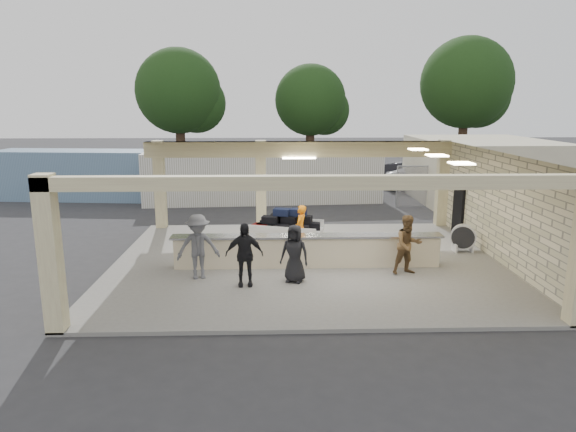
{
  "coord_description": "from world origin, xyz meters",
  "views": [
    {
      "loc": [
        -1.04,
        -15.46,
        4.98
      ],
      "look_at": [
        -0.54,
        1.0,
        1.34
      ],
      "focal_mm": 32.0,
      "sensor_mm": 36.0,
      "label": 1
    }
  ],
  "objects_px": {
    "passenger_b": "(244,254)",
    "passenger_d": "(295,253)",
    "car_white_a": "(435,178)",
    "passenger_c": "(198,247)",
    "baggage_counter": "(307,251)",
    "car_white_b": "(505,177)",
    "container_blue": "(90,175)",
    "car_dark": "(405,175)",
    "container_white": "(264,177)",
    "baggage_handler": "(300,229)",
    "luggage_cart": "(286,226)",
    "drum_fan": "(463,237)",
    "passenger_a": "(408,245)"
  },
  "relations": [
    {
      "from": "passenger_a",
      "to": "car_white_b",
      "type": "xyz_separation_m",
      "value": [
        9.82,
        15.41,
        -0.25
      ]
    },
    {
      "from": "luggage_cart",
      "to": "passenger_b",
      "type": "relative_size",
      "value": 1.5
    },
    {
      "from": "luggage_cart",
      "to": "passenger_c",
      "type": "xyz_separation_m",
      "value": [
        -2.57,
        -3.17,
        0.19
      ]
    },
    {
      "from": "baggage_counter",
      "to": "drum_fan",
      "type": "relative_size",
      "value": 8.83
    },
    {
      "from": "passenger_c",
      "to": "passenger_d",
      "type": "relative_size",
      "value": 1.14
    },
    {
      "from": "baggage_counter",
      "to": "container_blue",
      "type": "xyz_separation_m",
      "value": [
        -10.64,
        12.18,
        0.69
      ]
    },
    {
      "from": "car_white_a",
      "to": "car_white_b",
      "type": "xyz_separation_m",
      "value": [
        4.39,
        0.58,
        -0.04
      ]
    },
    {
      "from": "drum_fan",
      "to": "container_blue",
      "type": "xyz_separation_m",
      "value": [
        -15.96,
        10.76,
        0.68
      ]
    },
    {
      "from": "passenger_b",
      "to": "container_white",
      "type": "height_order",
      "value": "container_white"
    },
    {
      "from": "baggage_counter",
      "to": "baggage_handler",
      "type": "bearing_deg",
      "value": 94.76
    },
    {
      "from": "passenger_b",
      "to": "car_white_a",
      "type": "distance_m",
      "value": 18.65
    },
    {
      "from": "car_white_b",
      "to": "container_blue",
      "type": "relative_size",
      "value": 0.47
    },
    {
      "from": "baggage_counter",
      "to": "container_white",
      "type": "xyz_separation_m",
      "value": [
        -1.5,
        11.05,
        0.7
      ]
    },
    {
      "from": "baggage_handler",
      "to": "car_dark",
      "type": "relative_size",
      "value": 0.37
    },
    {
      "from": "baggage_counter",
      "to": "luggage_cart",
      "type": "xyz_separation_m",
      "value": [
        -0.57,
        2.17,
        0.25
      ]
    },
    {
      "from": "baggage_counter",
      "to": "car_dark",
      "type": "distance_m",
      "value": 16.91
    },
    {
      "from": "luggage_cart",
      "to": "drum_fan",
      "type": "distance_m",
      "value": 5.95
    },
    {
      "from": "car_white_a",
      "to": "car_dark",
      "type": "xyz_separation_m",
      "value": [
        -1.36,
        1.37,
        -0.04
      ]
    },
    {
      "from": "passenger_b",
      "to": "container_blue",
      "type": "xyz_separation_m",
      "value": [
        -8.82,
        13.8,
        0.3
      ]
    },
    {
      "from": "baggage_counter",
      "to": "baggage_handler",
      "type": "distance_m",
      "value": 1.54
    },
    {
      "from": "passenger_c",
      "to": "car_white_b",
      "type": "relative_size",
      "value": 0.4
    },
    {
      "from": "passenger_b",
      "to": "baggage_handler",
      "type": "bearing_deg",
      "value": 58.43
    },
    {
      "from": "drum_fan",
      "to": "car_dark",
      "type": "relative_size",
      "value": 0.21
    },
    {
      "from": "passenger_b",
      "to": "car_white_a",
      "type": "xyz_separation_m",
      "value": [
        10.11,
        15.67,
        -0.21
      ]
    },
    {
      "from": "car_dark",
      "to": "container_blue",
      "type": "distance_m",
      "value": 17.88
    },
    {
      "from": "drum_fan",
      "to": "container_white",
      "type": "distance_m",
      "value": 11.82
    },
    {
      "from": "baggage_counter",
      "to": "passenger_c",
      "type": "relative_size",
      "value": 4.42
    },
    {
      "from": "car_dark",
      "to": "container_white",
      "type": "xyz_separation_m",
      "value": [
        -8.44,
        -4.37,
        0.56
      ]
    },
    {
      "from": "drum_fan",
      "to": "baggage_handler",
      "type": "xyz_separation_m",
      "value": [
        -5.45,
        0.08,
        0.3
      ]
    },
    {
      "from": "baggage_counter",
      "to": "passenger_b",
      "type": "xyz_separation_m",
      "value": [
        -1.82,
        -1.62,
        0.39
      ]
    },
    {
      "from": "passenger_d",
      "to": "luggage_cart",
      "type": "bearing_deg",
      "value": 111.13
    },
    {
      "from": "passenger_b",
      "to": "passenger_d",
      "type": "relative_size",
      "value": 1.08
    },
    {
      "from": "container_blue",
      "to": "passenger_a",
      "type": "bearing_deg",
      "value": -38.28
    },
    {
      "from": "passenger_d",
      "to": "car_white_a",
      "type": "bearing_deg",
      "value": 79.48
    },
    {
      "from": "luggage_cart",
      "to": "container_white",
      "type": "distance_m",
      "value": 8.93
    },
    {
      "from": "passenger_b",
      "to": "container_blue",
      "type": "height_order",
      "value": "container_blue"
    },
    {
      "from": "baggage_handler",
      "to": "drum_fan",
      "type": "bearing_deg",
      "value": 110.61
    },
    {
      "from": "passenger_c",
      "to": "baggage_counter",
      "type": "bearing_deg",
      "value": 3.56
    },
    {
      "from": "passenger_b",
      "to": "car_white_b",
      "type": "height_order",
      "value": "passenger_b"
    },
    {
      "from": "passenger_c",
      "to": "passenger_b",
      "type": "bearing_deg",
      "value": -39.27
    },
    {
      "from": "passenger_b",
      "to": "luggage_cart",
      "type": "bearing_deg",
      "value": 68.72
    },
    {
      "from": "baggage_counter",
      "to": "passenger_a",
      "type": "bearing_deg",
      "value": -15.47
    },
    {
      "from": "passenger_b",
      "to": "container_white",
      "type": "distance_m",
      "value": 12.68
    },
    {
      "from": "baggage_counter",
      "to": "car_white_b",
      "type": "distance_m",
      "value": 19.36
    },
    {
      "from": "baggage_counter",
      "to": "luggage_cart",
      "type": "bearing_deg",
      "value": 104.71
    },
    {
      "from": "passenger_a",
      "to": "container_blue",
      "type": "bearing_deg",
      "value": 123.1
    },
    {
      "from": "passenger_a",
      "to": "passenger_b",
      "type": "relative_size",
      "value": 1.0
    },
    {
      "from": "passenger_c",
      "to": "container_white",
      "type": "distance_m",
      "value": 12.16
    },
    {
      "from": "passenger_a",
      "to": "passenger_d",
      "type": "distance_m",
      "value": 3.36
    },
    {
      "from": "passenger_b",
      "to": "car_dark",
      "type": "bearing_deg",
      "value": 59.69
    }
  ]
}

